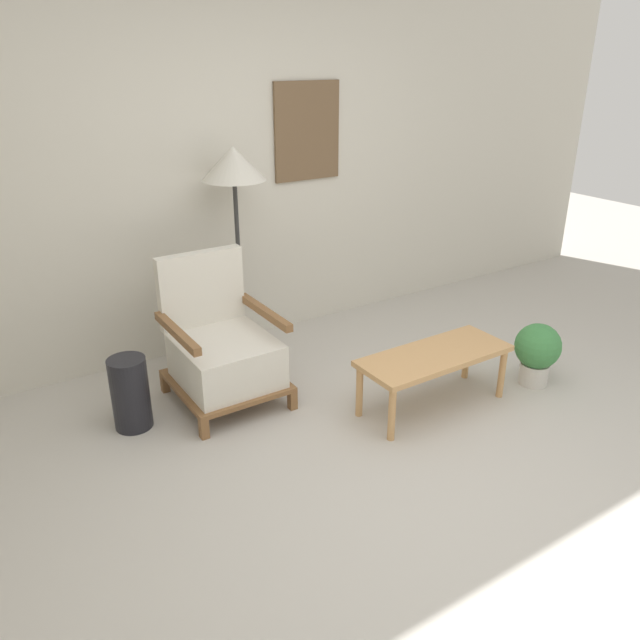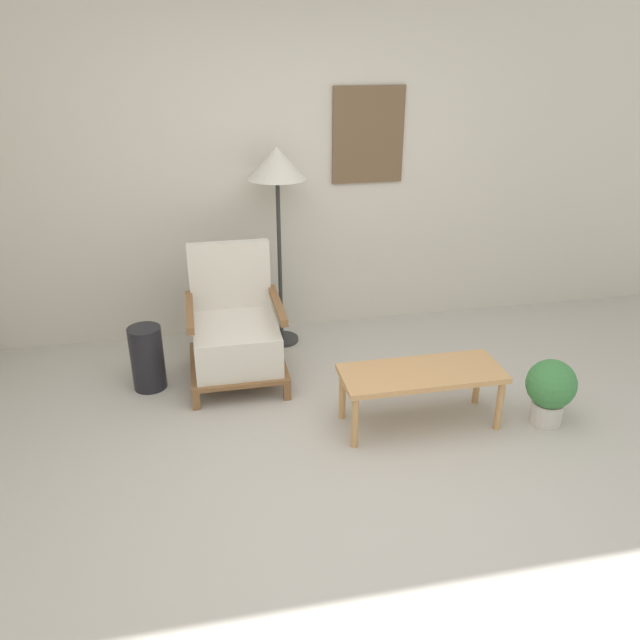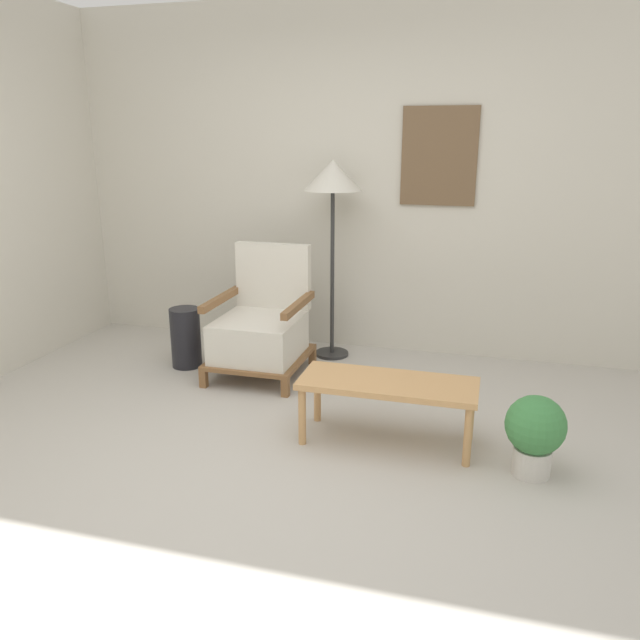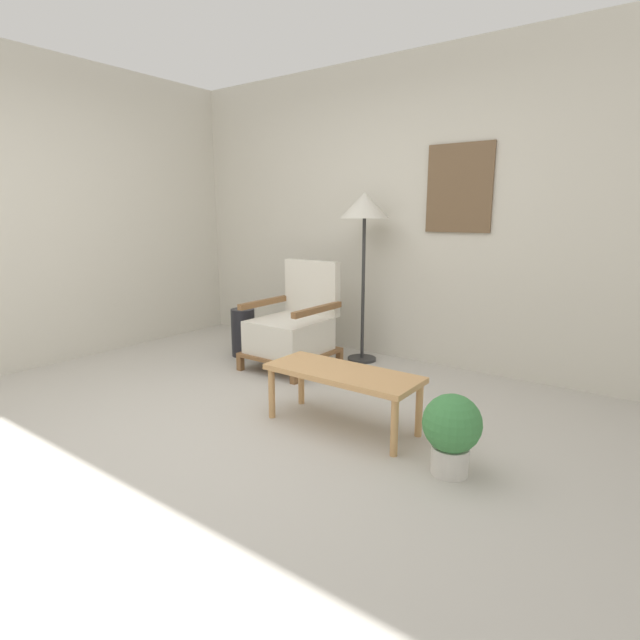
{
  "view_description": "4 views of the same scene",
  "coord_description": "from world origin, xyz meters",
  "px_view_note": "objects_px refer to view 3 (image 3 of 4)",
  "views": [
    {
      "loc": [
        -1.9,
        -1.89,
        2.11
      ],
      "look_at": [
        0.06,
        1.14,
        0.55
      ],
      "focal_mm": 35.0,
      "sensor_mm": 36.0,
      "label": 1
    },
    {
      "loc": [
        -0.69,
        -2.49,
        2.24
      ],
      "look_at": [
        0.06,
        1.14,
        0.55
      ],
      "focal_mm": 35.0,
      "sensor_mm": 36.0,
      "label": 2
    },
    {
      "loc": [
        1.1,
        -2.6,
        1.71
      ],
      "look_at": [
        0.06,
        1.14,
        0.55
      ],
      "focal_mm": 35.0,
      "sensor_mm": 36.0,
      "label": 3
    },
    {
      "loc": [
        2.26,
        -1.86,
        1.35
      ],
      "look_at": [
        0.06,
        1.14,
        0.55
      ],
      "focal_mm": 28.0,
      "sensor_mm": 36.0,
      "label": 4
    }
  ],
  "objects_px": {
    "vase": "(186,338)",
    "coffee_table": "(388,389)",
    "floor_lamp": "(333,185)",
    "potted_plant": "(535,431)",
    "armchair": "(261,328)"
  },
  "relations": [
    {
      "from": "potted_plant",
      "to": "armchair",
      "type": "bearing_deg",
      "value": 152.34
    },
    {
      "from": "armchair",
      "to": "coffee_table",
      "type": "xyz_separation_m",
      "value": [
        1.07,
        -0.82,
        -0.02
      ]
    },
    {
      "from": "floor_lamp",
      "to": "potted_plant",
      "type": "relative_size",
      "value": 3.5
    },
    {
      "from": "armchair",
      "to": "floor_lamp",
      "type": "bearing_deg",
      "value": 52.87
    },
    {
      "from": "coffee_table",
      "to": "vase",
      "type": "bearing_deg",
      "value": 154.45
    },
    {
      "from": "floor_lamp",
      "to": "vase",
      "type": "bearing_deg",
      "value": -151.98
    },
    {
      "from": "vase",
      "to": "potted_plant",
      "type": "relative_size",
      "value": 1.04
    },
    {
      "from": "coffee_table",
      "to": "vase",
      "type": "xyz_separation_m",
      "value": [
        -1.68,
        0.81,
        -0.1
      ]
    },
    {
      "from": "armchair",
      "to": "potted_plant",
      "type": "height_order",
      "value": "armchair"
    },
    {
      "from": "vase",
      "to": "potted_plant",
      "type": "height_order",
      "value": "vase"
    },
    {
      "from": "armchair",
      "to": "vase",
      "type": "distance_m",
      "value": 0.62
    },
    {
      "from": "vase",
      "to": "coffee_table",
      "type": "bearing_deg",
      "value": -25.55
    },
    {
      "from": "potted_plant",
      "to": "vase",
      "type": "bearing_deg",
      "value": 158.71
    },
    {
      "from": "floor_lamp",
      "to": "potted_plant",
      "type": "xyz_separation_m",
      "value": [
        1.47,
        -1.5,
        -1.1
      ]
    },
    {
      "from": "coffee_table",
      "to": "potted_plant",
      "type": "height_order",
      "value": "potted_plant"
    }
  ]
}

